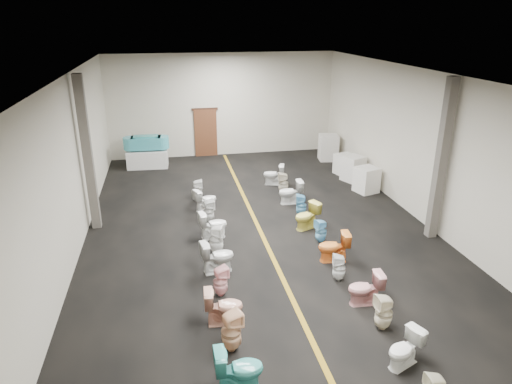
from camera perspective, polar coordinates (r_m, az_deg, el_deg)
floor at (r=13.71m, az=0.31°, el=-4.44°), size 16.00×16.00×0.00m
ceiling at (r=12.46m, az=0.35°, el=14.59°), size 16.00×16.00×0.00m
wall_back at (r=20.61m, az=-4.20°, el=10.76°), size 10.00×0.00×10.00m
wall_front at (r=6.04m, az=16.40°, el=-17.05°), size 10.00×0.00×10.00m
wall_left at (r=12.91m, az=-22.00°, el=3.06°), size 0.00×16.00×16.00m
wall_right at (r=14.71m, az=19.87°, el=5.41°), size 0.00×16.00×16.00m
aisle_stripe at (r=13.71m, az=0.31°, el=-4.43°), size 0.12×15.60×0.01m
back_door at (r=20.72m, az=-6.30°, el=7.35°), size 1.00×0.10×2.10m
door_frame at (r=20.50m, az=-6.42°, el=10.26°), size 1.15×0.08×0.10m
column_left at (r=13.82m, az=-20.30°, el=4.40°), size 0.25×0.25×4.50m
column_right at (r=13.36m, az=22.13°, el=3.61°), size 0.25×0.25×4.50m
display_table at (r=19.65m, az=-13.39°, el=4.08°), size 1.69×0.92×0.73m
bathtub at (r=19.46m, az=-13.57°, el=6.06°), size 1.86×0.72×0.55m
appliance_crate_a at (r=16.80m, az=13.65°, el=1.50°), size 0.89×0.89×0.91m
appliance_crate_b at (r=17.86m, az=12.04°, el=2.90°), size 0.93×0.93×0.97m
appliance_crate_c at (r=18.59m, az=11.08°, el=3.41°), size 0.87×0.87×0.80m
appliance_crate_d at (r=20.33m, az=9.03°, el=5.52°), size 0.89×0.89×1.11m
toilet_left_0 at (r=8.14m, az=-2.13°, el=-21.26°), size 0.82×0.47×0.83m
toilet_left_1 at (r=8.89m, az=-3.11°, el=-17.01°), size 0.49×0.48×0.84m
toilet_left_2 at (r=9.57m, az=-4.07°, el=-14.08°), size 0.81×0.49×0.79m
toilet_left_3 at (r=10.43m, az=-4.47°, el=-11.08°), size 0.42×0.41×0.72m
toilet_left_4 at (r=11.32m, az=-4.84°, el=-8.03°), size 0.87×0.59×0.83m
toilet_left_5 at (r=12.15m, az=-4.97°, el=-5.93°), size 0.48×0.48×0.81m
toilet_left_6 at (r=12.99m, az=-5.39°, el=-4.09°), size 0.84×0.56×0.80m
toilet_left_7 at (r=13.94m, az=-5.95°, el=-2.43°), size 0.40×0.39×0.75m
toilet_left_8 at (r=14.81m, az=-6.34°, el=-0.98°), size 0.85×0.68×0.76m
toilet_left_9 at (r=15.65m, az=-7.34°, el=0.19°), size 0.37×0.36×0.75m
toilet_right_1 at (r=9.00m, az=18.10°, el=-18.19°), size 0.80×0.64×0.71m
toilet_right_2 at (r=9.74m, az=15.68°, el=-14.29°), size 0.37×0.36×0.77m
toilet_right_3 at (r=10.39m, az=13.49°, el=-11.67°), size 0.78×0.48×0.77m
toilet_right_4 at (r=11.13m, az=10.34°, el=-9.29°), size 0.37×0.37×0.68m
toilet_right_5 at (r=11.91m, az=9.68°, el=-6.78°), size 0.83×0.53×0.80m
toilet_right_6 at (r=12.82m, az=8.12°, el=-4.86°), size 0.38×0.38×0.69m
toilet_right_7 at (r=13.57m, az=6.39°, el=-3.02°), size 0.89×0.71×0.79m
toilet_right_8 at (r=14.43m, az=5.68°, el=-1.65°), size 0.40×0.40×0.72m
toilet_right_9 at (r=15.35m, az=4.35°, el=-0.01°), size 0.80×0.46×0.81m
toilet_right_10 at (r=16.22m, az=3.44°, el=1.13°), size 0.38×0.37×0.78m
toilet_right_11 at (r=17.07m, az=2.22°, el=2.19°), size 0.86×0.64×0.79m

